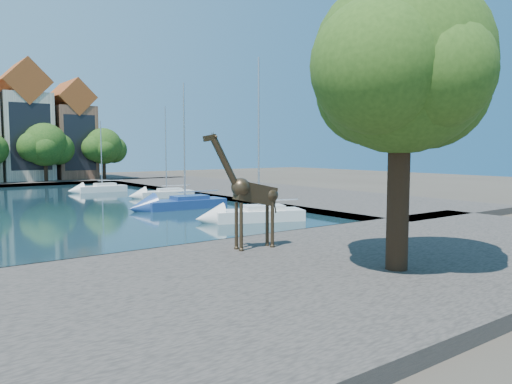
% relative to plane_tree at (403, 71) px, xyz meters
% --- Properties ---
extents(ground, '(160.00, 160.00, 0.00)m').
position_rel_plane_tree_xyz_m(ground, '(-7.62, 9.01, -7.67)').
color(ground, '#38332B').
rests_on(ground, ground).
extents(water_basin, '(38.00, 50.00, 0.08)m').
position_rel_plane_tree_xyz_m(water_basin, '(-7.62, 33.01, -7.63)').
color(water_basin, black).
rests_on(water_basin, ground).
extents(near_quay, '(50.00, 14.00, 0.50)m').
position_rel_plane_tree_xyz_m(near_quay, '(-7.62, 2.01, -7.42)').
color(near_quay, '#46413C').
rests_on(near_quay, ground).
extents(right_quay, '(14.00, 52.00, 0.50)m').
position_rel_plane_tree_xyz_m(right_quay, '(17.38, 33.01, -7.42)').
color(right_quay, '#46413C').
rests_on(right_quay, ground).
extents(plane_tree, '(8.32, 6.40, 10.62)m').
position_rel_plane_tree_xyz_m(plane_tree, '(0.00, 0.00, 0.00)').
color(plane_tree, '#332114').
rests_on(plane_tree, near_quay).
extents(townhouse_east_mid, '(6.43, 9.18, 16.65)m').
position_rel_plane_tree_xyz_m(townhouse_east_mid, '(0.88, 64.99, 0.43)').
color(townhouse_east_mid, beige).
rests_on(townhouse_east_mid, far_quay).
extents(townhouse_east_end, '(5.44, 9.18, 14.43)m').
position_rel_plane_tree_xyz_m(townhouse_east_end, '(7.38, 64.99, -0.56)').
color(townhouse_east_end, brown).
rests_on(townhouse_east_end, far_quay).
extents(far_tree_east, '(7.54, 5.80, 7.84)m').
position_rel_plane_tree_xyz_m(far_tree_east, '(2.49, 59.50, -2.43)').
color(far_tree_east, '#332114').
rests_on(far_tree_east, far_quay).
extents(far_tree_far_east, '(6.76, 5.20, 7.36)m').
position_rel_plane_tree_xyz_m(far_tree_far_east, '(10.48, 59.50, -2.60)').
color(far_tree_far_east, '#332114').
rests_on(far_tree_far_east, far_quay).
extents(giraffe_statue, '(3.53, 0.77, 5.03)m').
position_rel_plane_tree_xyz_m(giraffe_statue, '(-2.22, 6.26, -4.70)').
color(giraffe_statue, '#362A1B').
rests_on(giraffe_statue, near_quay).
extents(sailboat_right_a, '(6.29, 4.08, 10.80)m').
position_rel_plane_tree_xyz_m(sailboat_right_a, '(4.95, 15.15, -7.01)').
color(sailboat_right_a, silver).
rests_on(sailboat_right_a, water_basin).
extents(sailboat_right_b, '(6.65, 2.61, 10.05)m').
position_rel_plane_tree_xyz_m(sailboat_right_b, '(4.38, 24.34, -7.04)').
color(sailboat_right_b, navy).
rests_on(sailboat_right_b, water_basin).
extents(sailboat_right_c, '(5.49, 2.72, 8.97)m').
position_rel_plane_tree_xyz_m(sailboat_right_c, '(7.38, 33.67, -7.11)').
color(sailboat_right_c, silver).
rests_on(sailboat_right_c, water_basin).
extents(sailboat_right_d, '(5.26, 2.09, 7.89)m').
position_rel_plane_tree_xyz_m(sailboat_right_d, '(4.38, 43.56, -7.07)').
color(sailboat_right_d, silver).
rests_on(sailboat_right_d, water_basin).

